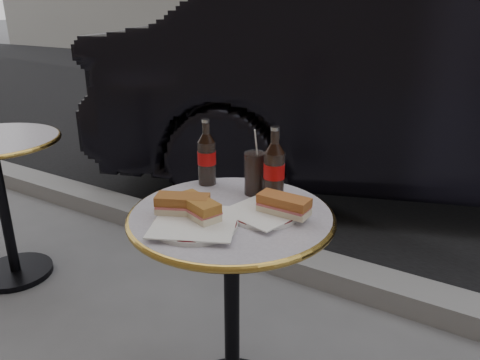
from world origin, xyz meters
The scene contains 13 objects.
asphalt_road centered at (0.00, 5.00, 0.00)m, with size 40.00×8.00×0.00m, color black.
curb centered at (0.00, 0.90, 0.05)m, with size 40.00×0.20×0.12m, color gray.
bistro_table centered at (0.00, 0.00, 0.37)m, with size 0.62×0.62×0.73m, color #BAB2C4, non-canonical shape.
bistro_table_second centered at (-1.40, 0.10, 0.37)m, with size 0.62×0.62×0.73m, color #BAB2C4, non-canonical shape.
plate_left centered at (-0.03, -0.13, 0.74)m, with size 0.24×0.24×0.01m, color silver.
plate_right centered at (0.09, 0.03, 0.74)m, with size 0.20×0.20×0.01m, color white.
sandwich_left_a centered at (-0.10, -0.10, 0.77)m, with size 0.15×0.07×0.05m, color #955726.
sandwich_left_b centered at (-0.05, -0.10, 0.77)m, with size 0.15×0.07×0.05m, color #A16529.
sandwich_right centered at (0.15, 0.05, 0.77)m, with size 0.15×0.07×0.05m, color #A85C2A.
cola_bottle_left centered at (-0.20, 0.16, 0.85)m, with size 0.06×0.06×0.23m, color black, non-canonical shape.
cola_bottle_right centered at (0.06, 0.15, 0.85)m, with size 0.07×0.07×0.24m, color black, non-canonical shape.
cola_glass centered at (-0.02, 0.16, 0.80)m, with size 0.07×0.07×0.14m, color black.
parked_car centered at (0.18, 2.48, 0.79)m, with size 4.78×1.66×1.57m, color black.
Camera 1 is at (0.70, -1.07, 1.32)m, focal length 35.00 mm.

